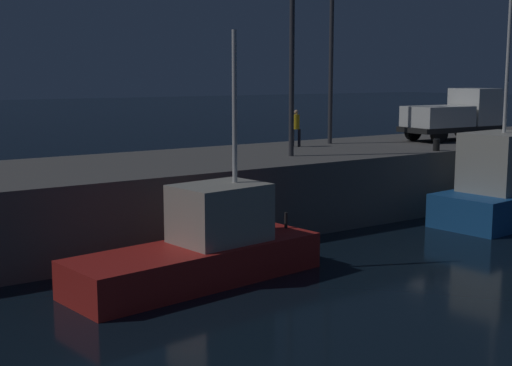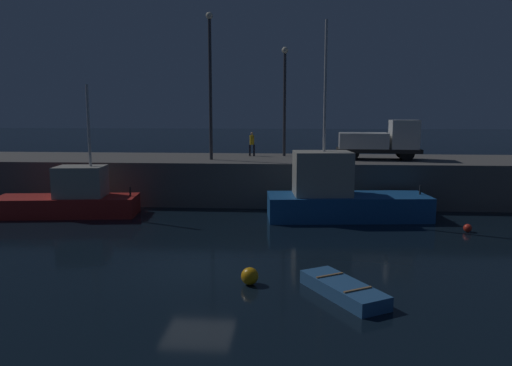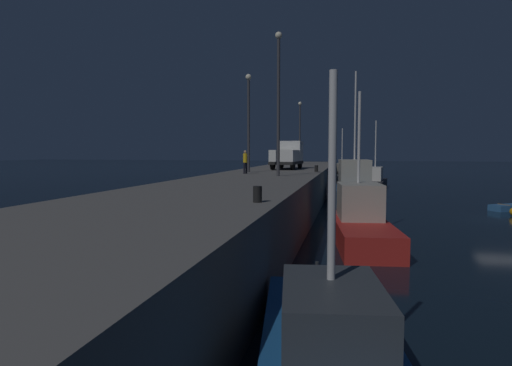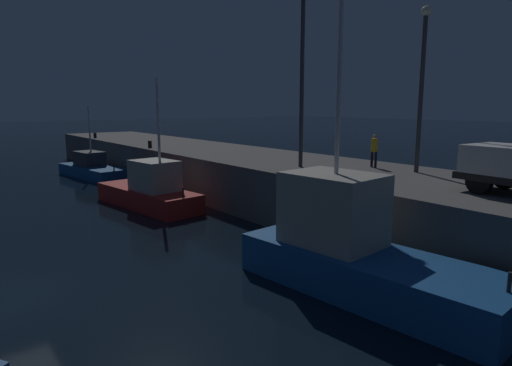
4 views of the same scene
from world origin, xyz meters
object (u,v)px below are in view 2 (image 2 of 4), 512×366
Objects in this scene: lamp_post_west at (210,76)px; mooring_buoy_near at (468,228)px; dockworker at (252,142)px; fishing_boat_white at (71,198)px; rowboat_white_mid at (343,289)px; bollard_east at (310,159)px; fishing_boat_blue at (339,195)px; mooring_buoy_mid at (250,276)px; utility_truck at (382,140)px; lamp_post_east at (285,92)px.

mooring_buoy_near is at bearing -28.28° from lamp_post_west.
dockworker reaches higher than mooring_buoy_near.
rowboat_white_mid is (13.64, -10.75, -0.73)m from fishing_boat_white.
fishing_boat_white reaches higher than rowboat_white_mid.
lamp_post_west is at bearing 162.56° from bollard_east.
lamp_post_west is at bearing 148.31° from fishing_boat_blue.
fishing_boat_white is 17.38m from rowboat_white_mid.
utility_truck is at bearing 66.31° from mooring_buoy_mid.
fishing_boat_white is 1.07× the size of lamp_post_east.
rowboat_white_mid is at bearing -128.00° from mooring_buoy_near.
lamp_post_east reaches higher than dockworker.
lamp_post_east is (-3.06, 7.72, 5.71)m from fishing_boat_blue.
fishing_boat_white reaches higher than utility_truck.
fishing_boat_white is 2.36× the size of rowboat_white_mid.
mooring_buoy_mid is at bearing -85.40° from dockworker.
lamp_post_west is at bearing 151.72° from mooring_buoy_near.
lamp_post_east is 6.60m from bollard_east.
dockworker is 6.07m from bollard_east.
fishing_boat_blue is 1.40× the size of lamp_post_east.
mooring_buoy_mid is 18.09m from dockworker.
fishing_boat_blue reaches higher than bollard_east.
rowboat_white_mid is at bearing -103.65° from utility_truck.
bollard_east is (-0.54, 13.84, 2.68)m from rowboat_white_mid.
lamp_post_east is 4.46× the size of dockworker.
lamp_post_east is at bearing 87.53° from mooring_buoy_mid.
rowboat_white_mid is 19.31m from dockworker.
fishing_boat_blue is at bearing -54.71° from dockworker.
mooring_buoy_near is (5.79, -2.51, -1.05)m from fishing_boat_blue.
mooring_buoy_mid is 0.08× the size of lamp_post_east.
dockworker is (-11.05, 9.95, 3.39)m from mooring_buoy_near.
lamp_post_east is at bearing 33.51° from lamp_post_west.
lamp_post_east is 1.37× the size of utility_truck.
fishing_boat_white reaches higher than bollard_east.
mooring_buoy_mid is at bearing -100.39° from bollard_east.
utility_truck is at bearing 76.35° from rowboat_white_mid.
lamp_post_east is 14.57× the size of bollard_east.
dockworker is at bearing -172.73° from lamp_post_east.
rowboat_white_mid is at bearing -87.75° from bollard_east.
fishing_boat_blue is 11.11m from lamp_post_west.
utility_truck is (3.17, 5.67, 2.60)m from fishing_boat_blue.
lamp_post_east is 7.25m from utility_truck.
lamp_post_east is (11.48, 8.04, 6.00)m from fishing_boat_white.
dockworker reaches higher than rowboat_white_mid.
mooring_buoy_near is 15.25m from dockworker.
mooring_buoy_mid is at bearing -113.69° from utility_truck.
fishing_boat_blue reaches higher than lamp_post_east.
fishing_boat_blue is 14.55m from fishing_boat_white.
rowboat_white_mid is at bearing -38.23° from fishing_boat_white.
fishing_boat_blue is 1.92× the size of utility_truck.
fishing_boat_blue is at bearing -119.20° from utility_truck.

